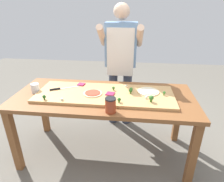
% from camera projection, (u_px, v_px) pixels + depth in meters
% --- Properties ---
extents(ground_plane, '(8.00, 8.00, 0.00)m').
position_uv_depth(ground_plane, '(105.00, 152.00, 2.33)').
color(ground_plane, '#6B665B').
extents(prep_table, '(1.89, 0.82, 0.77)m').
position_uv_depth(prep_table, '(104.00, 103.00, 2.05)').
color(prep_table, brown).
rests_on(prep_table, ground).
extents(cutting_board, '(1.43, 0.52, 0.03)m').
position_uv_depth(cutting_board, '(105.00, 94.00, 2.01)').
color(cutting_board, tan).
rests_on(cutting_board, prep_table).
extents(chefs_knife, '(0.29, 0.17, 0.02)m').
position_uv_depth(chefs_knife, '(60.00, 89.00, 2.09)').
color(chefs_knife, '#B7BABF').
rests_on(chefs_knife, cutting_board).
extents(pizza_whole_cheese_artichoke, '(0.23, 0.23, 0.02)m').
position_uv_depth(pizza_whole_cheese_artichoke, '(148.00, 91.00, 2.02)').
color(pizza_whole_cheese_artichoke, beige).
rests_on(pizza_whole_cheese_artichoke, cutting_board).
extents(pizza_whole_tomato_red, '(0.19, 0.19, 0.02)m').
position_uv_depth(pizza_whole_tomato_red, '(93.00, 93.00, 1.98)').
color(pizza_whole_tomato_red, beige).
rests_on(pizza_whole_tomato_red, cutting_board).
extents(pizza_slice_center, '(0.09, 0.09, 0.01)m').
position_uv_depth(pizza_slice_center, '(81.00, 84.00, 2.20)').
color(pizza_slice_center, '#9E234C').
rests_on(pizza_slice_center, cutting_board).
extents(pizza_slice_near_left, '(0.10, 0.10, 0.01)m').
position_uv_depth(pizza_slice_near_left, '(110.00, 94.00, 1.97)').
color(pizza_slice_near_left, '#9E234C').
rests_on(pizza_slice_near_left, cutting_board).
extents(broccoli_floret_center_left, '(0.04, 0.04, 0.05)m').
position_uv_depth(broccoli_floret_center_left, '(130.00, 91.00, 1.98)').
color(broccoli_floret_center_left, '#366618').
rests_on(broccoli_floret_center_left, cutting_board).
extents(broccoli_floret_back_right, '(0.03, 0.03, 0.04)m').
position_uv_depth(broccoli_floret_back_right, '(113.00, 88.00, 2.05)').
color(broccoli_floret_back_right, '#3F7220').
rests_on(broccoli_floret_back_right, cutting_board).
extents(broccoli_floret_front_left, '(0.03, 0.03, 0.05)m').
position_uv_depth(broccoli_floret_front_left, '(44.00, 97.00, 1.85)').
color(broccoli_floret_front_left, '#2C5915').
rests_on(broccoli_floret_front_left, cutting_board).
extents(broccoli_floret_back_mid, '(0.03, 0.03, 0.04)m').
position_uv_depth(broccoli_floret_back_mid, '(131.00, 89.00, 2.03)').
color(broccoli_floret_back_mid, '#487A23').
rests_on(broccoli_floret_back_mid, cutting_board).
extents(broccoli_floret_front_right, '(0.05, 0.05, 0.07)m').
position_uv_depth(broccoli_floret_front_right, '(151.00, 98.00, 1.80)').
color(broccoli_floret_front_right, '#3F7220').
rests_on(broccoli_floret_front_right, cutting_board).
extents(broccoli_floret_back_left, '(0.03, 0.03, 0.05)m').
position_uv_depth(broccoli_floret_back_left, '(119.00, 100.00, 1.80)').
color(broccoli_floret_back_left, '#366618').
rests_on(broccoli_floret_back_left, cutting_board).
extents(broccoli_floret_front_mid, '(0.03, 0.03, 0.04)m').
position_uv_depth(broccoli_floret_front_mid, '(164.00, 93.00, 1.94)').
color(broccoli_floret_front_mid, '#3F7220').
rests_on(broccoli_floret_front_mid, cutting_board).
extents(cheese_crumble_a, '(0.03, 0.03, 0.02)m').
position_uv_depth(cheese_crumble_a, '(62.00, 99.00, 1.84)').
color(cheese_crumble_a, silver).
rests_on(cheese_crumble_a, cutting_board).
extents(cheese_crumble_b, '(0.03, 0.03, 0.02)m').
position_uv_depth(cheese_crumble_b, '(146.00, 98.00, 1.88)').
color(cheese_crumble_b, silver).
rests_on(cheese_crumble_b, cutting_board).
extents(cheese_crumble_c, '(0.02, 0.02, 0.02)m').
position_uv_depth(cheese_crumble_c, '(126.00, 86.00, 2.14)').
color(cheese_crumble_c, white).
rests_on(cheese_crumble_c, cutting_board).
extents(flour_cup, '(0.09, 0.09, 0.10)m').
position_uv_depth(flour_cup, '(35.00, 89.00, 2.06)').
color(flour_cup, white).
rests_on(flour_cup, prep_table).
extents(sauce_jar, '(0.10, 0.10, 0.14)m').
position_uv_depth(sauce_jar, '(111.00, 105.00, 1.67)').
color(sauce_jar, '#99381E').
rests_on(sauce_jar, prep_table).
extents(cook_center, '(0.54, 0.39, 1.67)m').
position_uv_depth(cook_center, '(121.00, 58.00, 2.52)').
color(cook_center, '#333847').
rests_on(cook_center, ground).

